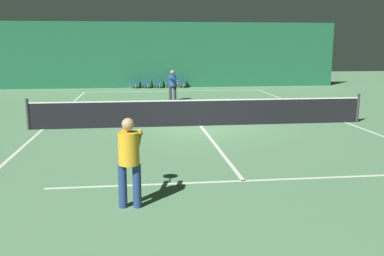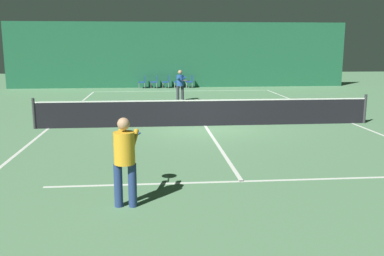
{
  "view_description": "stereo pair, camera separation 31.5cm",
  "coord_description": "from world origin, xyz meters",
  "px_view_note": "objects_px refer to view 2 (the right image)",
  "views": [
    {
      "loc": [
        -2.17,
        -14.94,
        2.85
      ],
      "look_at": [
        -0.95,
        -5.12,
        0.93
      ],
      "focal_mm": 40.0,
      "sensor_mm": 36.0,
      "label": 1
    },
    {
      "loc": [
        -1.86,
        -14.98,
        2.85
      ],
      "look_at": [
        -0.95,
        -5.12,
        0.93
      ],
      "focal_mm": 40.0,
      "sensor_mm": 36.0,
      "label": 2
    }
  ],
  "objects_px": {
    "player_near": "(125,155)",
    "player_far": "(180,83)",
    "courtside_chair_0": "(143,81)",
    "courtside_chair_1": "(155,81)",
    "courtside_chair_3": "(179,81)",
    "courtside_chair_4": "(190,81)",
    "courtside_chair_2": "(167,81)",
    "tennis_net": "(205,112)"
  },
  "relations": [
    {
      "from": "player_near",
      "to": "player_far",
      "type": "bearing_deg",
      "value": -1.8
    },
    {
      "from": "courtside_chair_0",
      "to": "courtside_chair_1",
      "type": "height_order",
      "value": "same"
    },
    {
      "from": "player_far",
      "to": "courtside_chair_3",
      "type": "bearing_deg",
      "value": 165.07
    },
    {
      "from": "courtside_chair_3",
      "to": "courtside_chair_4",
      "type": "relative_size",
      "value": 1.0
    },
    {
      "from": "player_near",
      "to": "courtside_chair_3",
      "type": "height_order",
      "value": "player_near"
    },
    {
      "from": "courtside_chair_2",
      "to": "courtside_chair_4",
      "type": "xyz_separation_m",
      "value": [
        1.58,
        0.0,
        0.0
      ]
    },
    {
      "from": "courtside_chair_0",
      "to": "courtside_chair_2",
      "type": "distance_m",
      "value": 1.58
    },
    {
      "from": "player_near",
      "to": "courtside_chair_3",
      "type": "distance_m",
      "value": 21.48
    },
    {
      "from": "courtside_chair_2",
      "to": "courtside_chair_3",
      "type": "distance_m",
      "value": 0.79
    },
    {
      "from": "tennis_net",
      "to": "courtside_chair_2",
      "type": "distance_m",
      "value": 13.81
    },
    {
      "from": "player_far",
      "to": "courtside_chair_0",
      "type": "bearing_deg",
      "value": -175.08
    },
    {
      "from": "courtside_chair_1",
      "to": "player_near",
      "type": "bearing_deg",
      "value": -1.8
    },
    {
      "from": "courtside_chair_4",
      "to": "player_far",
      "type": "bearing_deg",
      "value": -9.39
    },
    {
      "from": "player_far",
      "to": "courtside_chair_2",
      "type": "distance_m",
      "value": 6.71
    },
    {
      "from": "player_near",
      "to": "courtside_chair_3",
      "type": "xyz_separation_m",
      "value": [
        2.26,
        21.36,
        -0.46
      ]
    },
    {
      "from": "tennis_net",
      "to": "courtside_chair_1",
      "type": "distance_m",
      "value": 13.88
    },
    {
      "from": "courtside_chair_2",
      "to": "courtside_chair_4",
      "type": "bearing_deg",
      "value": 90.0
    },
    {
      "from": "courtside_chair_0",
      "to": "courtside_chair_3",
      "type": "bearing_deg",
      "value": 90.0
    },
    {
      "from": "tennis_net",
      "to": "player_far",
      "type": "bearing_deg",
      "value": 93.42
    },
    {
      "from": "player_far",
      "to": "courtside_chair_3",
      "type": "relative_size",
      "value": 1.89
    },
    {
      "from": "tennis_net",
      "to": "courtside_chair_1",
      "type": "height_order",
      "value": "tennis_net"
    },
    {
      "from": "player_near",
      "to": "courtside_chair_3",
      "type": "relative_size",
      "value": 1.93
    },
    {
      "from": "player_far",
      "to": "courtside_chair_4",
      "type": "relative_size",
      "value": 1.89
    },
    {
      "from": "tennis_net",
      "to": "courtside_chair_0",
      "type": "bearing_deg",
      "value": 100.24
    },
    {
      "from": "player_far",
      "to": "courtside_chair_0",
      "type": "height_order",
      "value": "player_far"
    },
    {
      "from": "courtside_chair_2",
      "to": "player_far",
      "type": "bearing_deg",
      "value": 4.11
    },
    {
      "from": "courtside_chair_0",
      "to": "courtside_chair_1",
      "type": "distance_m",
      "value": 0.79
    },
    {
      "from": "tennis_net",
      "to": "courtside_chair_2",
      "type": "bearing_deg",
      "value": 93.76
    },
    {
      "from": "courtside_chair_2",
      "to": "courtside_chair_4",
      "type": "distance_m",
      "value": 1.58
    },
    {
      "from": "tennis_net",
      "to": "courtside_chair_1",
      "type": "relative_size",
      "value": 14.29
    },
    {
      "from": "courtside_chair_2",
      "to": "tennis_net",
      "type": "bearing_deg",
      "value": 3.76
    },
    {
      "from": "player_far",
      "to": "courtside_chair_3",
      "type": "height_order",
      "value": "player_far"
    },
    {
      "from": "player_near",
      "to": "player_far",
      "type": "height_order",
      "value": "player_near"
    },
    {
      "from": "courtside_chair_1",
      "to": "courtside_chair_2",
      "type": "relative_size",
      "value": 1.0
    },
    {
      "from": "player_near",
      "to": "courtside_chair_4",
      "type": "distance_m",
      "value": 21.58
    },
    {
      "from": "player_near",
      "to": "player_far",
      "type": "relative_size",
      "value": 1.02
    },
    {
      "from": "player_far",
      "to": "courtside_chair_1",
      "type": "bearing_deg",
      "value": 178.53
    },
    {
      "from": "tennis_net",
      "to": "courtside_chair_3",
      "type": "distance_m",
      "value": 13.78
    },
    {
      "from": "courtside_chair_0",
      "to": "courtside_chair_2",
      "type": "height_order",
      "value": "same"
    },
    {
      "from": "tennis_net",
      "to": "courtside_chair_1",
      "type": "xyz_separation_m",
      "value": [
        -1.7,
        13.78,
        -0.03
      ]
    },
    {
      "from": "courtside_chair_1",
      "to": "courtside_chair_3",
      "type": "xyz_separation_m",
      "value": [
        1.58,
        0.0,
        0.0
      ]
    },
    {
      "from": "tennis_net",
      "to": "player_near",
      "type": "relative_size",
      "value": 7.4
    }
  ]
}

